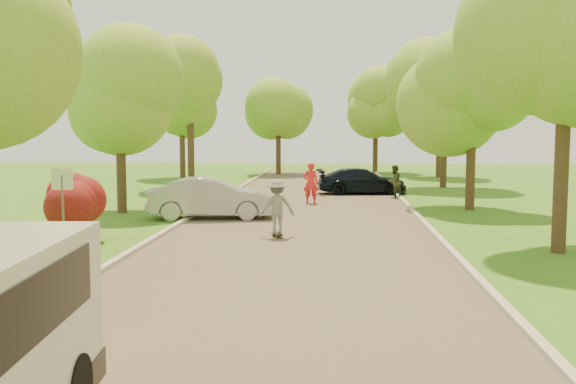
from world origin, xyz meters
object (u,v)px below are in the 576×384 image
(dark_sedan, at_px, (362,181))
(street_sign, at_px, (62,192))
(person_olive, at_px, (394,182))
(person_striped, at_px, (311,183))
(longboard, at_px, (277,234))
(silver_sedan, at_px, (211,198))
(skateboarder, at_px, (277,206))

(dark_sedan, bearing_deg, street_sign, 146.68)
(person_olive, bearing_deg, person_striped, -9.55)
(person_striped, bearing_deg, person_olive, -147.29)
(person_striped, bearing_deg, longboard, 85.31)
(silver_sedan, bearing_deg, person_striped, -41.95)
(street_sign, xyz_separation_m, skateboarder, (5.19, 2.88, -0.66))
(skateboarder, distance_m, person_olive, 12.02)
(longboard, bearing_deg, silver_sedan, -69.78)
(silver_sedan, height_order, longboard, silver_sedan)
(longboard, bearing_deg, street_sign, 13.77)
(silver_sedan, xyz_separation_m, skateboarder, (2.69, -3.77, 0.17))
(person_striped, bearing_deg, silver_sedan, 55.57)
(dark_sedan, relative_size, person_striped, 2.48)
(street_sign, bearing_deg, person_olive, 55.68)
(street_sign, relative_size, person_olive, 1.41)
(person_olive, bearing_deg, dark_sedan, -96.38)
(dark_sedan, height_order, person_striped, person_striped)
(street_sign, bearing_deg, silver_sedan, 69.40)
(person_striped, bearing_deg, street_sign, 62.85)
(street_sign, xyz_separation_m, person_olive, (9.60, 14.06, -0.80))
(person_olive, bearing_deg, silver_sedan, 3.50)
(silver_sedan, height_order, person_striped, person_striped)
(longboard, height_order, skateboarder, skateboarder)
(longboard, relative_size, person_striped, 0.48)
(street_sign, relative_size, dark_sedan, 0.50)
(dark_sedan, height_order, skateboarder, skateboarder)
(dark_sedan, distance_m, person_striped, 4.98)
(silver_sedan, relative_size, person_olive, 2.89)
(person_striped, height_order, person_olive, person_striped)
(dark_sedan, xyz_separation_m, longboard, (-2.99, -13.11, -0.55))
(silver_sedan, xyz_separation_m, person_olive, (7.10, 7.41, 0.04))
(street_sign, relative_size, silver_sedan, 0.49)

